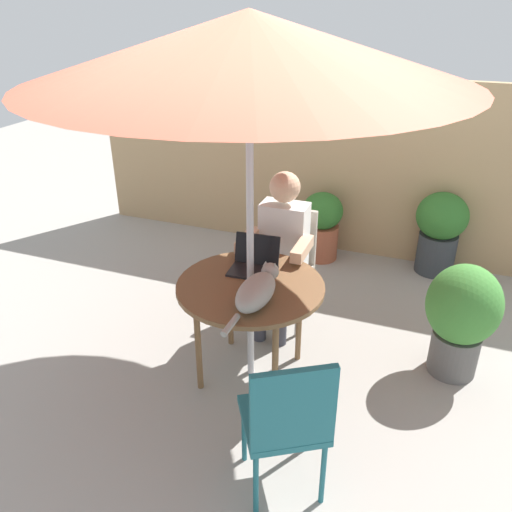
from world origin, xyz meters
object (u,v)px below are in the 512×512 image
potted_plant_by_chair (440,229)px  laptop (255,260)px  potted_plant_corner (462,314)px  chair_occupied (287,257)px  person_seated (281,245)px  patio_table (250,293)px  cat (257,290)px  potted_plant_near_fence (322,224)px  chair_empty (287,418)px  patio_umbrella (249,47)px

potted_plant_by_chair → laptop: bearing=-122.7°
potted_plant_corner → chair_occupied: bearing=168.3°
person_seated → patio_table: bearing=-90.0°
chair_occupied → cat: size_ratio=1.36×
patio_table → laptop: 0.25m
person_seated → potted_plant_near_fence: (0.01, 1.24, -0.33)m
chair_occupied → chair_empty: 1.69m
laptop → cat: 0.42m
chair_occupied → laptop: laptop is taller
chair_occupied → laptop: (-0.05, -0.57, 0.24)m
patio_table → patio_umbrella: size_ratio=0.39×
laptop → potted_plant_by_chair: (1.12, 1.75, -0.33)m
potted_plant_near_fence → chair_occupied: bearing=-90.6°
potted_plant_near_fence → potted_plant_by_chair: (1.06, 0.10, 0.07)m
patio_table → person_seated: (0.00, 0.61, 0.05)m
chair_empty → potted_plant_corner: bearing=60.1°
laptop → person_seated: bearing=83.5°
chair_occupied → potted_plant_near_fence: size_ratio=1.34×
chair_empty → potted_plant_by_chair: chair_empty is taller
patio_table → potted_plant_by_chair: bearing=61.2°
potted_plant_near_fence → cat: bearing=-87.1°
person_seated → potted_plant_by_chair: bearing=51.2°
chair_occupied → potted_plant_by_chair: (1.08, 1.18, -0.09)m
patio_table → cat: (0.12, -0.19, 0.15)m
patio_umbrella → potted_plant_by_chair: patio_umbrella is taller
laptop → potted_plant_by_chair: laptop is taller
potted_plant_by_chair → potted_plant_corner: size_ratio=0.95×
chair_occupied → potted_plant_by_chair: 1.60m
person_seated → laptop: (-0.05, -0.41, 0.07)m
patio_table → potted_plant_near_fence: patio_table is taller
patio_umbrella → laptop: size_ratio=7.50×
chair_empty → potted_plant_by_chair: size_ratio=1.16×
chair_occupied → potted_plant_corner: bearing=-11.7°
patio_umbrella → potted_plant_by_chair: 2.78m
person_seated → cat: person_seated is taller
patio_umbrella → laptop: 1.34m
person_seated → laptop: person_seated is taller
patio_table → chair_occupied: chair_occupied is taller
laptop → cat: (0.16, -0.39, 0.02)m
potted_plant_near_fence → person_seated: bearing=-90.5°
patio_table → potted_plant_corner: size_ratio=1.16×
patio_umbrella → cat: (0.12, -0.19, -1.30)m
patio_umbrella → potted_plant_near_fence: (0.01, 1.85, -1.73)m
chair_empty → potted_plant_by_chair: 2.85m
person_seated → potted_plant_by_chair: (1.08, 1.34, -0.26)m
patio_table → chair_empty: chair_empty is taller
patio_table → potted_plant_near_fence: size_ratio=1.41×
patio_umbrella → potted_plant_corner: patio_umbrella is taller
patio_table → person_seated: person_seated is taller
laptop → cat: bearing=-67.4°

